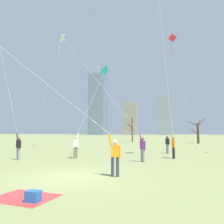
{
  "coord_description": "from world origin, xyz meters",
  "views": [
    {
      "loc": [
        4.6,
        -9.38,
        1.95
      ],
      "look_at": [
        0.0,
        6.0,
        3.36
      ],
      "focal_mm": 36.86,
      "sensor_mm": 36.0,
      "label": 1
    }
  ],
  "objects_px": {
    "kite_flyer_far_back_white": "(112,106)",
    "picnic_spot": "(29,197)",
    "distant_kite_low_near_trees_red": "(174,44)",
    "kite_flyer_midfield_center_purple": "(13,120)",
    "kite_flyer_midfield_right_teal": "(83,127)",
    "kite_flyer_midfield_left_green": "(168,93)",
    "bare_tree_right_of_center": "(198,131)",
    "bare_tree_left_of_center": "(132,129)",
    "bystander_far_off_by_trees": "(167,144)",
    "distant_kite_drifting_left_yellow": "(63,0)",
    "kite_flyer_foreground_right_blue": "(88,131)"
  },
  "relations": [
    {
      "from": "kite_flyer_midfield_left_green",
      "to": "kite_flyer_midfield_right_teal",
      "type": "bearing_deg",
      "value": -160.34
    },
    {
      "from": "kite_flyer_midfield_left_green",
      "to": "distant_kite_drifting_left_yellow",
      "type": "bearing_deg",
      "value": 141.54
    },
    {
      "from": "kite_flyer_midfield_left_green",
      "to": "bystander_far_off_by_trees",
      "type": "bearing_deg",
      "value": 96.74
    },
    {
      "from": "kite_flyer_far_back_white",
      "to": "distant_kite_low_near_trees_red",
      "type": "xyz_separation_m",
      "value": [
        4.68,
        12.25,
        9.17
      ]
    },
    {
      "from": "kite_flyer_midfield_center_purple",
      "to": "bare_tree_left_of_center",
      "type": "relative_size",
      "value": 2.2
    },
    {
      "from": "distant_kite_low_near_trees_red",
      "to": "bare_tree_left_of_center",
      "type": "distance_m",
      "value": 21.66
    },
    {
      "from": "kite_flyer_midfield_left_green",
      "to": "distant_kite_drifting_left_yellow",
      "type": "distance_m",
      "value": 30.24
    },
    {
      "from": "kite_flyer_far_back_white",
      "to": "picnic_spot",
      "type": "height_order",
      "value": "kite_flyer_far_back_white"
    },
    {
      "from": "kite_flyer_far_back_white",
      "to": "picnic_spot",
      "type": "xyz_separation_m",
      "value": [
        1.04,
        -11.76,
        -3.99
      ]
    },
    {
      "from": "distant_kite_low_near_trees_red",
      "to": "kite_flyer_midfield_center_purple",
      "type": "bearing_deg",
      "value": -125.12
    },
    {
      "from": "distant_kite_drifting_left_yellow",
      "to": "bare_tree_left_of_center",
      "type": "height_order",
      "value": "distant_kite_drifting_left_yellow"
    },
    {
      "from": "kite_flyer_midfield_left_green",
      "to": "bare_tree_left_of_center",
      "type": "xyz_separation_m",
      "value": [
        -8.71,
        26.79,
        -2.58
      ]
    },
    {
      "from": "kite_flyer_midfield_left_green",
      "to": "distant_kite_low_near_trees_red",
      "type": "xyz_separation_m",
      "value": [
        0.35,
        10.24,
        8.06
      ]
    },
    {
      "from": "kite_flyer_midfield_left_green",
      "to": "bystander_far_off_by_trees",
      "type": "height_order",
      "value": "kite_flyer_midfield_left_green"
    },
    {
      "from": "kite_flyer_far_back_white",
      "to": "kite_flyer_midfield_left_green",
      "type": "distance_m",
      "value": 4.9
    },
    {
      "from": "kite_flyer_far_back_white",
      "to": "bystander_far_off_by_trees",
      "type": "bearing_deg",
      "value": 46.33
    },
    {
      "from": "bystander_far_off_by_trees",
      "to": "distant_kite_low_near_trees_red",
      "type": "relative_size",
      "value": 0.11
    },
    {
      "from": "kite_flyer_far_back_white",
      "to": "distant_kite_drifting_left_yellow",
      "type": "relative_size",
      "value": 0.53
    },
    {
      "from": "picnic_spot",
      "to": "bare_tree_right_of_center",
      "type": "height_order",
      "value": "bare_tree_right_of_center"
    },
    {
      "from": "kite_flyer_far_back_white",
      "to": "kite_flyer_midfield_left_green",
      "type": "height_order",
      "value": "kite_flyer_midfield_left_green"
    },
    {
      "from": "kite_flyer_foreground_right_blue",
      "to": "kite_flyer_midfield_left_green",
      "type": "bearing_deg",
      "value": 72.97
    },
    {
      "from": "kite_flyer_far_back_white",
      "to": "kite_flyer_midfield_right_teal",
      "type": "bearing_deg",
      "value": -170.91
    },
    {
      "from": "kite_flyer_foreground_right_blue",
      "to": "kite_flyer_midfield_right_teal",
      "type": "relative_size",
      "value": 1.02
    },
    {
      "from": "kite_flyer_midfield_center_purple",
      "to": "distant_kite_drifting_left_yellow",
      "type": "height_order",
      "value": "distant_kite_drifting_left_yellow"
    },
    {
      "from": "kite_flyer_midfield_right_teal",
      "to": "distant_kite_drifting_left_yellow",
      "type": "relative_size",
      "value": 0.33
    },
    {
      "from": "distant_kite_low_near_trees_red",
      "to": "bare_tree_right_of_center",
      "type": "relative_size",
      "value": 3.33
    },
    {
      "from": "kite_flyer_midfield_center_purple",
      "to": "bare_tree_right_of_center",
      "type": "bearing_deg",
      "value": 62.98
    },
    {
      "from": "kite_flyer_far_back_white",
      "to": "kite_flyer_midfield_left_green",
      "type": "xyz_separation_m",
      "value": [
        4.33,
        2.01,
        1.11
      ]
    },
    {
      "from": "distant_kite_drifting_left_yellow",
      "to": "bare_tree_right_of_center",
      "type": "height_order",
      "value": "distant_kite_drifting_left_yellow"
    },
    {
      "from": "bare_tree_right_of_center",
      "to": "distant_kite_low_near_trees_red",
      "type": "bearing_deg",
      "value": -105.11
    },
    {
      "from": "picnic_spot",
      "to": "bare_tree_left_of_center",
      "type": "distance_m",
      "value": 40.99
    },
    {
      "from": "kite_flyer_midfield_center_purple",
      "to": "bare_tree_right_of_center",
      "type": "relative_size",
      "value": 2.55
    },
    {
      "from": "distant_kite_drifting_left_yellow",
      "to": "distant_kite_low_near_trees_red",
      "type": "relative_size",
      "value": 1.86
    },
    {
      "from": "kite_flyer_far_back_white",
      "to": "bystander_far_off_by_trees",
      "type": "relative_size",
      "value": 8.89
    },
    {
      "from": "kite_flyer_foreground_right_blue",
      "to": "distant_kite_low_near_trees_red",
      "type": "bearing_deg",
      "value": 80.44
    },
    {
      "from": "kite_flyer_foreground_right_blue",
      "to": "distant_kite_drifting_left_yellow",
      "type": "relative_size",
      "value": 0.34
    },
    {
      "from": "bare_tree_right_of_center",
      "to": "bare_tree_left_of_center",
      "type": "relative_size",
      "value": 0.86
    },
    {
      "from": "distant_kite_low_near_trees_red",
      "to": "bare_tree_left_of_center",
      "type": "xyz_separation_m",
      "value": [
        -9.06,
        16.55,
        -10.64
      ]
    },
    {
      "from": "bystander_far_off_by_trees",
      "to": "distant_kite_drifting_left_yellow",
      "type": "relative_size",
      "value": 0.06
    },
    {
      "from": "kite_flyer_midfield_left_green",
      "to": "bare_tree_right_of_center",
      "type": "height_order",
      "value": "kite_flyer_midfield_left_green"
    },
    {
      "from": "kite_flyer_midfield_left_green",
      "to": "bystander_far_off_by_trees",
      "type": "distance_m",
      "value": 4.85
    },
    {
      "from": "kite_flyer_foreground_right_blue",
      "to": "kite_flyer_midfield_center_purple",
      "type": "relative_size",
      "value": 0.82
    },
    {
      "from": "picnic_spot",
      "to": "bare_tree_right_of_center",
      "type": "relative_size",
      "value": 0.43
    },
    {
      "from": "kite_flyer_far_back_white",
      "to": "bare_tree_right_of_center",
      "type": "xyz_separation_m",
      "value": [
        8.12,
        24.99,
        -1.94
      ]
    },
    {
      "from": "kite_flyer_midfield_right_teal",
      "to": "kite_flyer_midfield_center_purple",
      "type": "relative_size",
      "value": 0.81
    },
    {
      "from": "kite_flyer_midfield_right_teal",
      "to": "distant_kite_low_near_trees_red",
      "type": "relative_size",
      "value": 0.62
    },
    {
      "from": "bystander_far_off_by_trees",
      "to": "kite_flyer_far_back_white",
      "type": "bearing_deg",
      "value": -133.67
    },
    {
      "from": "bare_tree_right_of_center",
      "to": "kite_flyer_midfield_center_purple",
      "type": "bearing_deg",
      "value": -117.02
    },
    {
      "from": "picnic_spot",
      "to": "kite_flyer_foreground_right_blue",
      "type": "bearing_deg",
      "value": 86.54
    },
    {
      "from": "kite_flyer_midfield_left_green",
      "to": "bare_tree_right_of_center",
      "type": "xyz_separation_m",
      "value": [
        3.79,
        22.98,
        -3.05
      ]
    }
  ]
}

